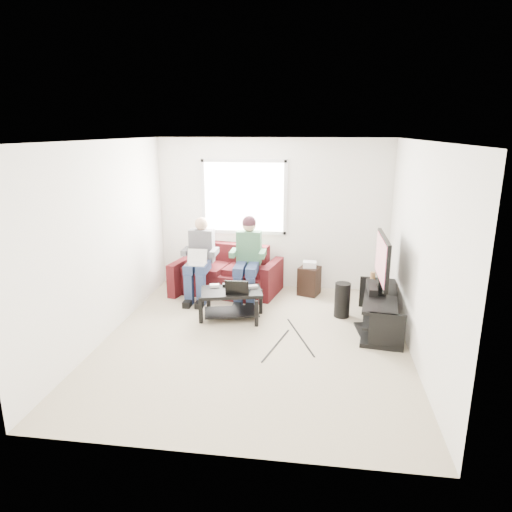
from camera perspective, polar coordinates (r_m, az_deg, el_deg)
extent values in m
plane|color=beige|center=(6.20, -0.20, -10.52)|extent=(4.50, 4.50, 0.00)
plane|color=white|center=(5.58, -0.23, 14.25)|extent=(4.50, 4.50, 0.00)
plane|color=white|center=(7.94, 2.08, 5.17)|extent=(4.50, 0.00, 4.50)
plane|color=white|center=(3.65, -5.24, -7.50)|extent=(4.50, 0.00, 4.50)
plane|color=white|center=(6.34, -18.41, 1.74)|extent=(0.00, 4.50, 4.50)
plane|color=white|center=(5.83, 19.65, 0.45)|extent=(0.00, 4.50, 4.50)
cube|color=white|center=(7.94, -1.52, 7.38)|extent=(1.40, 0.01, 1.20)
cube|color=silver|center=(7.93, -1.53, 7.37)|extent=(1.48, 0.04, 1.28)
cube|color=#4B1216|center=(7.86, -3.65, -3.25)|extent=(1.54, 1.03, 0.40)
cube|color=#4B1216|center=(8.05, -3.23, 0.22)|extent=(1.42, 0.49, 0.41)
cube|color=#4B1216|center=(8.02, -9.13, -2.39)|extent=(0.32, 0.87, 0.57)
cube|color=#4B1216|center=(7.72, 2.03, -2.91)|extent=(0.32, 0.87, 0.57)
cube|color=#4B1216|center=(7.84, -6.22, -1.44)|extent=(0.78, 0.76, 0.10)
cube|color=#4B1216|center=(7.70, -1.14, -1.66)|extent=(0.78, 0.76, 0.10)
cube|color=navy|center=(7.48, -8.08, -1.38)|extent=(0.16, 0.45, 0.14)
cube|color=navy|center=(7.43, -6.59, -1.44)|extent=(0.16, 0.45, 0.14)
cube|color=navy|center=(7.41, -8.37, -4.15)|extent=(0.13, 0.13, 0.50)
cube|color=navy|center=(7.36, -6.87, -4.24)|extent=(0.13, 0.13, 0.50)
cube|color=#545358|center=(7.68, -6.78, 1.29)|extent=(0.40, 0.22, 0.55)
sphere|color=tan|center=(7.62, -6.83, 4.02)|extent=(0.22, 0.22, 0.22)
cube|color=navy|center=(7.31, -2.03, -1.64)|extent=(0.16, 0.45, 0.14)
cube|color=navy|center=(7.28, -0.48, -1.71)|extent=(0.16, 0.45, 0.14)
cube|color=navy|center=(7.24, -2.25, -4.49)|extent=(0.13, 0.13, 0.50)
cube|color=navy|center=(7.21, -0.68, -4.57)|extent=(0.13, 0.13, 0.50)
cube|color=#494B4C|center=(7.52, -0.87, 1.09)|extent=(0.40, 0.22, 0.55)
sphere|color=tan|center=(7.46, -0.86, 3.88)|extent=(0.22, 0.22, 0.22)
sphere|color=#361B22|center=(7.45, -0.86, 4.18)|extent=(0.23, 0.23, 0.23)
cube|color=black|center=(6.75, -3.10, -4.51)|extent=(0.98, 0.73, 0.05)
cube|color=black|center=(6.86, -3.06, -7.00)|extent=(0.88, 0.64, 0.02)
cube|color=black|center=(6.70, -6.92, -6.78)|extent=(0.05, 0.05, 0.39)
cube|color=black|center=(6.55, 0.08, -7.20)|extent=(0.05, 0.05, 0.39)
cube|color=black|center=(7.13, -5.96, -5.35)|extent=(0.05, 0.05, 0.39)
cube|color=black|center=(6.99, 0.61, -5.71)|extent=(0.05, 0.05, 0.39)
cube|color=silver|center=(6.90, -5.21, -3.70)|extent=(0.16, 0.12, 0.04)
cube|color=black|center=(6.92, -3.64, -3.62)|extent=(0.16, 0.12, 0.04)
cube|color=gray|center=(6.83, -0.39, -3.86)|extent=(0.16, 0.13, 0.04)
cube|color=black|center=(6.66, 15.34, -4.74)|extent=(0.65, 1.55, 0.04)
cube|color=black|center=(6.74, 15.20, -6.58)|extent=(0.61, 1.48, 0.03)
cube|color=black|center=(6.83, 15.07, -8.29)|extent=(0.65, 1.55, 0.06)
cube|color=black|center=(6.08, 16.02, -9.14)|extent=(0.45, 0.10, 0.50)
cube|color=black|center=(7.42, 14.54, -4.48)|extent=(0.45, 0.10, 0.50)
cube|color=black|center=(6.74, 15.26, -4.13)|extent=(0.12, 0.40, 0.04)
cube|color=black|center=(6.72, 15.31, -3.49)|extent=(0.06, 0.06, 0.12)
cube|color=black|center=(6.61, 15.55, -0.33)|extent=(0.05, 1.10, 0.65)
cube|color=#DF3469|center=(6.60, 15.29, -0.32)|extent=(0.01, 1.01, 0.58)
cube|color=black|center=(6.72, 14.27, -3.86)|extent=(0.12, 0.50, 0.10)
cylinder|color=#997042|center=(7.22, 14.39, -2.42)|extent=(0.08, 0.08, 0.12)
cube|color=silver|center=(6.36, 15.66, -7.54)|extent=(0.30, 0.22, 0.06)
cube|color=gray|center=(7.00, 14.94, -5.24)|extent=(0.34, 0.26, 0.08)
cube|color=black|center=(6.68, 15.28, -6.34)|extent=(0.38, 0.30, 0.07)
cylinder|color=black|center=(6.97, 10.73, -5.42)|extent=(0.23, 0.23, 0.53)
cube|color=black|center=(6.64, 13.21, -9.01)|extent=(0.23, 0.51, 0.03)
cube|color=black|center=(7.82, 6.67, -3.09)|extent=(0.32, 0.32, 0.48)
cube|color=silver|center=(7.74, 6.73, -1.05)|extent=(0.22, 0.18, 0.10)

